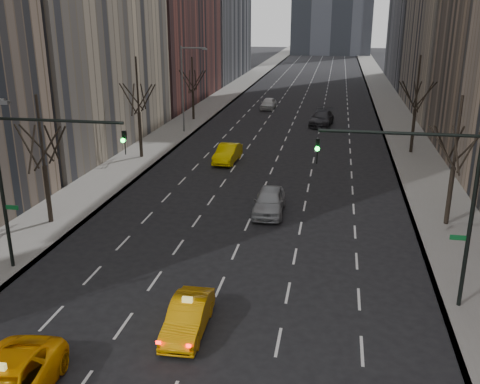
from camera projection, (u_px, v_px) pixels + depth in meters
The scene contains 15 objects.
sidewalk_left at pixel (223, 98), 81.61m from camera, with size 4.50×320.00×0.15m, color slate.
sidewalk_right at pixel (388, 102), 77.47m from camera, with size 4.50×320.00×0.15m, color slate.
tree_lw_b at pixel (44, 166), 31.91m from camera, with size 3.36×3.50×7.82m.
tree_lw_c at pixel (139, 113), 46.73m from camera, with size 3.36×3.50×8.74m.
tree_lw_d at pixel (193, 91), 63.67m from camera, with size 3.36×3.50×7.36m.
tree_rw_b at pixel (453, 167), 31.58m from camera, with size 3.36×3.50×7.82m.
tree_rw_c at pixel (415, 110), 48.27m from camera, with size 3.36×3.50×8.74m.
traffic_mast_left at pixel (30, 167), 25.26m from camera, with size 6.69×0.39×8.00m.
traffic_mast_right at pixel (432, 188), 22.18m from camera, with size 6.69×0.39×8.00m.
streetlight_far at pixel (186, 80), 56.29m from camera, with size 2.83×0.22×9.00m.
taxi_sedan at pixel (188, 317), 21.69m from camera, with size 1.44×4.13×1.36m, color orange.
silver_sedan_ahead at pixel (269, 201), 34.61m from camera, with size 1.91×4.74×1.62m, color #9C9FA4.
far_taxi at pixel (228, 153), 46.53m from camera, with size 1.64×4.69×1.55m, color yellow.
far_suv_grey at pixel (322, 118), 61.71m from camera, with size 2.33×5.73×1.66m, color #2C2B30.
far_car_white at pixel (268, 103), 72.20m from camera, with size 1.77×4.39×1.50m, color silver.
Camera 1 is at (5.00, -10.17, 12.41)m, focal length 40.00 mm.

